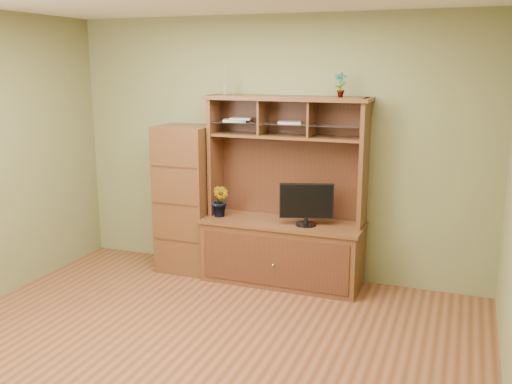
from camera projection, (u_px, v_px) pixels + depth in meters
The scene contains 8 objects.
room at pixel (187, 185), 4.13m from camera, with size 4.54×4.04×2.74m.
media_hutch at pixel (283, 233), 5.83m from camera, with size 1.66×0.61×1.90m.
monitor at pixel (306, 204), 5.58m from camera, with size 0.52×0.20×0.42m.
orchid_plant at pixel (221, 201), 5.91m from camera, with size 0.19×0.15×0.34m, color #2A5A1F.
top_plant at pixel (340, 85), 5.39m from camera, with size 0.12×0.08×0.24m, color #3C6724.
reed_diffuser at pixel (225, 83), 5.79m from camera, with size 0.06×0.06×0.30m.
magazines at pixel (254, 120), 5.77m from camera, with size 0.85×0.23×0.04m.
side_cabinet at pixel (186, 199), 6.14m from camera, with size 0.56×0.51×1.57m.
Camera 1 is at (1.89, -3.61, 2.20)m, focal length 40.00 mm.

